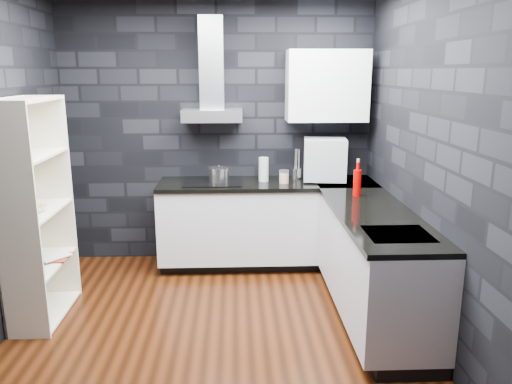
{
  "coord_description": "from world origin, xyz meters",
  "views": [
    {
      "loc": [
        0.18,
        -3.64,
        2.0
      ],
      "look_at": [
        0.35,
        0.45,
        1.0
      ],
      "focal_mm": 35.0,
      "sensor_mm": 36.0,
      "label": 1
    }
  ],
  "objects": [
    {
      "name": "utensil_crock",
      "position": [
        0.81,
        1.39,
        0.96
      ],
      "size": [
        0.1,
        0.1,
        0.12
      ],
      "primitive_type": "cylinder",
      "rotation": [
        0.0,
        0.0,
        0.04
      ],
      "color": "#BCBBC0",
      "rests_on": "counter_back_top"
    },
    {
      "name": "red_bottle",
      "position": [
        1.27,
        0.67,
        1.02
      ],
      "size": [
        0.08,
        0.08,
        0.24
      ],
      "primitive_type": "cylinder",
      "rotation": [
        0.0,
        0.0,
        -0.23
      ],
      "color": "#B30200",
      "rests_on": "counter_right_top"
    },
    {
      "name": "pot",
      "position": [
        0.01,
        1.3,
        0.97
      ],
      "size": [
        0.25,
        0.25,
        0.12
      ],
      "primitive_type": "cylinder",
      "rotation": [
        0.0,
        0.0,
        -0.23
      ],
      "color": "#BCBBC0",
      "rests_on": "cooktop"
    },
    {
      "name": "counter_back_cab",
      "position": [
        0.5,
        1.3,
        0.48
      ],
      "size": [
        2.2,
        0.6,
        0.76
      ],
      "primitive_type": "cube",
      "color": "silver",
      "rests_on": "ground"
    },
    {
      "name": "wall_right",
      "position": [
        1.62,
        0.0,
        1.35
      ],
      "size": [
        0.05,
        3.2,
        2.7
      ],
      "primitive_type": "cube",
      "color": "black",
      "rests_on": "ground"
    },
    {
      "name": "cooktop",
      "position": [
        -0.05,
        1.3,
        0.91
      ],
      "size": [
        0.58,
        0.5,
        0.01
      ],
      "primitive_type": "cube",
      "color": "black",
      "rests_on": "counter_back_top"
    },
    {
      "name": "toekick_right",
      "position": [
        1.34,
        0.1,
        0.05
      ],
      "size": [
        0.5,
        1.78,
        0.1
      ],
      "primitive_type": "cube",
      "color": "black",
      "rests_on": "ground"
    },
    {
      "name": "upper_cabinet",
      "position": [
        1.1,
        1.43,
        1.85
      ],
      "size": [
        0.8,
        0.35,
        0.7
      ],
      "primitive_type": "cube",
      "color": "white",
      "rests_on": "wall_back"
    },
    {
      "name": "counter_right_top",
      "position": [
        1.29,
        0.1,
        0.88
      ],
      "size": [
        0.62,
        1.8,
        0.04
      ],
      "primitive_type": "cube",
      "color": "black",
      "rests_on": "counter_right_cab"
    },
    {
      "name": "ground",
      "position": [
        0.0,
        0.0,
        0.0
      ],
      "size": [
        3.2,
        3.2,
        0.0
      ],
      "primitive_type": "plane",
      "color": "#3C1909"
    },
    {
      "name": "toekick_back",
      "position": [
        0.5,
        1.34,
        0.05
      ],
      "size": [
        2.18,
        0.5,
        0.1
      ],
      "primitive_type": "cube",
      "color": "black",
      "rests_on": "ground"
    },
    {
      "name": "appliance_garage",
      "position": [
        1.08,
        1.31,
        1.12
      ],
      "size": [
        0.46,
        0.38,
        0.42
      ],
      "primitive_type": "cube",
      "rotation": [
        0.0,
        0.0,
        -0.12
      ],
      "color": "#B0B2B8",
      "rests_on": "counter_back_top"
    },
    {
      "name": "sink_rim",
      "position": [
        1.3,
        -0.4,
        0.89
      ],
      "size": [
        0.44,
        0.4,
        0.01
      ],
      "primitive_type": "cube",
      "color": "silver",
      "rests_on": "counter_right_top"
    },
    {
      "name": "bookshelf",
      "position": [
        -1.42,
        0.27,
        0.9
      ],
      "size": [
        0.5,
        0.85,
        1.8
      ],
      "primitive_type": "cube",
      "rotation": [
        0.0,
        0.0,
        0.2
      ],
      "color": "beige",
      "rests_on": "ground"
    },
    {
      "name": "glass_vase",
      "position": [
        0.46,
        1.33,
        1.02
      ],
      "size": [
        0.13,
        0.13,
        0.24
      ],
      "primitive_type": "cylinder",
      "rotation": [
        0.0,
        0.0,
        -0.32
      ],
      "color": "silver",
      "rests_on": "counter_back_top"
    },
    {
      "name": "wall_back",
      "position": [
        0.0,
        1.62,
        1.35
      ],
      "size": [
        3.2,
        0.05,
        2.7
      ],
      "primitive_type": "cube",
      "color": "black",
      "rests_on": "ground"
    },
    {
      "name": "hood_chimney",
      "position": [
        -0.05,
        1.5,
        2.07
      ],
      "size": [
        0.24,
        0.2,
        0.9
      ],
      "primitive_type": "cube",
      "color": "silver",
      "rests_on": "hood_body"
    },
    {
      "name": "counter_corner_top",
      "position": [
        1.3,
        1.3,
        0.88
      ],
      "size": [
        0.62,
        0.62,
        0.04
      ],
      "primitive_type": "cube",
      "color": "black",
      "rests_on": "counter_right_cab"
    },
    {
      "name": "book_red",
      "position": [
        -1.4,
        0.38,
        0.57
      ],
      "size": [
        0.18,
        0.03,
        0.24
      ],
      "primitive_type": "imported",
      "rotation": [
        0.0,
        0.0,
        -0.03
      ],
      "color": "maroon",
      "rests_on": "bookshelf"
    },
    {
      "name": "counter_right_cab",
      "position": [
        1.3,
        0.1,
        0.48
      ],
      "size": [
        0.6,
        1.8,
        0.76
      ],
      "primitive_type": "cube",
      "color": "silver",
      "rests_on": "ground"
    },
    {
      "name": "hood_body",
      "position": [
        -0.05,
        1.43,
        1.56
      ],
      "size": [
        0.6,
        0.34,
        0.12
      ],
      "primitive_type": "cube",
      "color": "silver",
      "rests_on": "wall_back"
    },
    {
      "name": "fruit_bowl",
      "position": [
        -1.42,
        0.21,
        0.94
      ],
      "size": [
        0.26,
        0.26,
        0.05
      ],
      "primitive_type": "imported",
      "rotation": [
        0.0,
        0.0,
        -0.37
      ],
      "color": "silver",
      "rests_on": "bookshelf"
    },
    {
      "name": "book_second",
      "position": [
        -1.41,
        0.41,
        0.59
      ],
      "size": [
        0.14,
        0.13,
        0.24
      ],
      "primitive_type": "imported",
      "rotation": [
        0.0,
        0.0,
        -0.75
      ],
      "color": "#B2B2B2",
      "rests_on": "bookshelf"
    },
    {
      "name": "wall_front",
      "position": [
        0.0,
        -1.62,
        1.35
      ],
      "size": [
        3.2,
        0.05,
        2.7
      ],
      "primitive_type": "cube",
      "color": "black",
      "rests_on": "ground"
    },
    {
      "name": "counter_back_top",
      "position": [
        0.5,
        1.29,
        0.88
      ],
      "size": [
        2.2,
        0.62,
        0.04
      ],
      "primitive_type": "cube",
      "color": "black",
      "rests_on": "counter_back_cab"
    },
    {
      "name": "storage_jar",
      "position": [
        0.66,
        1.23,
        0.96
      ],
      "size": [
        0.1,
        0.1,
        0.11
      ],
      "primitive_type": "cylinder",
      "rotation": [
        0.0,
        0.0,
        -0.03
      ],
      "color": "tan",
      "rests_on": "counter_back_top"
    }
  ]
}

